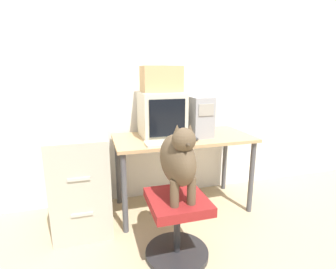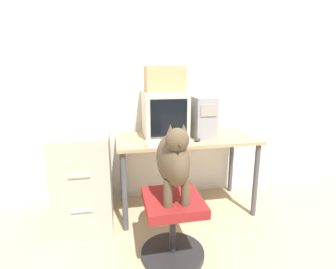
% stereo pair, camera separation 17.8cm
% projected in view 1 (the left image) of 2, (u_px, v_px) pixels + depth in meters
% --- Properties ---
extents(ground_plane, '(12.00, 12.00, 0.00)m').
position_uv_depth(ground_plane, '(193.00, 223.00, 2.45)').
color(ground_plane, tan).
extents(wall_back, '(8.00, 0.05, 2.60)m').
position_uv_depth(wall_back, '(172.00, 79.00, 2.79)').
color(wall_back, white).
rests_on(wall_back, ground_plane).
extents(desk, '(1.34, 0.64, 0.76)m').
position_uv_depth(desk, '(183.00, 146.00, 2.59)').
color(desk, tan).
rests_on(desk, ground_plane).
extents(crt_monitor, '(0.40, 0.43, 0.43)m').
position_uv_depth(crt_monitor, '(161.00, 114.00, 2.53)').
color(crt_monitor, beige).
rests_on(crt_monitor, desk).
extents(pc_tower, '(0.20, 0.45, 0.39)m').
position_uv_depth(pc_tower, '(197.00, 115.00, 2.61)').
color(pc_tower, '#99999E').
rests_on(pc_tower, desk).
extents(keyboard, '(0.41, 0.17, 0.03)m').
position_uv_depth(keyboard, '(169.00, 143.00, 2.29)').
color(keyboard, beige).
rests_on(keyboard, desk).
extents(computer_mouse, '(0.06, 0.04, 0.04)m').
position_uv_depth(computer_mouse, '(196.00, 139.00, 2.39)').
color(computer_mouse, '#333333').
rests_on(computer_mouse, desk).
extents(office_chair, '(0.49, 0.49, 0.49)m').
position_uv_depth(office_chair, '(177.00, 224.00, 1.96)').
color(office_chair, '#262628').
rests_on(office_chair, ground_plane).
extents(dog, '(0.22, 0.48, 0.57)m').
position_uv_depth(dog, '(178.00, 159.00, 1.83)').
color(dog, brown).
rests_on(dog, office_chair).
extents(filing_cabinet, '(0.48, 0.60, 0.86)m').
position_uv_depth(filing_cabinet, '(82.00, 182.00, 2.31)').
color(filing_cabinet, '#B7B2A3').
rests_on(filing_cabinet, ground_plane).
extents(cardboard_box, '(0.36, 0.26, 0.24)m').
position_uv_depth(cardboard_box, '(161.00, 79.00, 2.46)').
color(cardboard_box, tan).
rests_on(cardboard_box, crt_monitor).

